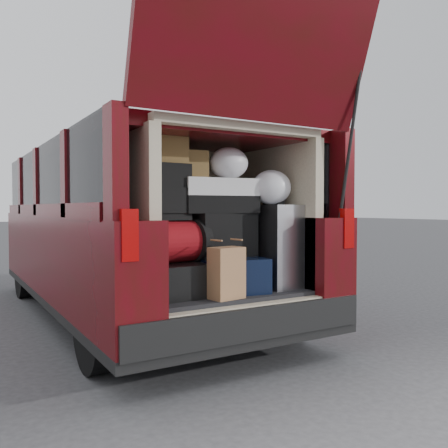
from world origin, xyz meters
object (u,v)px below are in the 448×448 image
(navy_hardshell, at_px, (227,273))
(silver_roller, at_px, (273,246))
(kraft_bag, at_px, (227,273))
(black_hardshell, at_px, (167,279))
(red_duffel, at_px, (172,241))
(black_soft_case, at_px, (223,235))
(twotone_duffel, at_px, (217,196))
(backpack, at_px, (169,192))

(navy_hardshell, bearing_deg, silver_roller, 0.63)
(navy_hardshell, height_order, kraft_bag, kraft_bag)
(black_hardshell, height_order, red_duffel, red_duffel)
(kraft_bag, bearing_deg, black_soft_case, 53.39)
(black_hardshell, bearing_deg, kraft_bag, -52.46)
(navy_hardshell, relative_size, silver_roller, 0.90)
(navy_hardshell, bearing_deg, black_soft_case, 110.20)
(black_soft_case, xyz_separation_m, twotone_duffel, (-0.05, 0.01, 0.30))
(black_hardshell, relative_size, red_duffel, 1.26)
(black_hardshell, bearing_deg, silver_roller, -10.23)
(navy_hardshell, bearing_deg, twotone_duffel, 146.69)
(backpack, bearing_deg, navy_hardshell, -8.59)
(kraft_bag, xyz_separation_m, twotone_duffel, (0.12, 0.34, 0.54))
(silver_roller, bearing_deg, twotone_duffel, 164.73)
(black_hardshell, xyz_separation_m, silver_roller, (0.87, -0.10, 0.21))
(navy_hardshell, relative_size, red_duffel, 1.25)
(black_hardshell, distance_m, backpack, 0.62)
(black_hardshell, relative_size, kraft_bag, 1.65)
(kraft_bag, bearing_deg, backpack, 122.18)
(black_hardshell, distance_m, black_soft_case, 0.55)
(twotone_duffel, bearing_deg, black_soft_case, -10.20)
(black_soft_case, bearing_deg, red_duffel, -176.97)
(silver_roller, relative_size, red_duffel, 1.39)
(black_hardshell, relative_size, navy_hardshell, 1.00)
(navy_hardshell, relative_size, backpack, 1.46)
(black_hardshell, height_order, kraft_bag, kraft_bag)
(black_hardshell, height_order, navy_hardshell, navy_hardshell)
(red_duffel, bearing_deg, backpack, 129.70)
(backpack, height_order, twotone_duffel, backpack)
(navy_hardshell, distance_m, twotone_duffel, 0.59)
(silver_roller, bearing_deg, backpack, 172.38)
(silver_roller, relative_size, black_soft_case, 1.41)
(black_hardshell, distance_m, twotone_duffel, 0.73)
(silver_roller, xyz_separation_m, twotone_duffel, (-0.45, 0.11, 0.39))
(red_duffel, bearing_deg, kraft_bag, -59.77)
(black_hardshell, xyz_separation_m, navy_hardshell, (0.47, -0.04, 0.01))
(kraft_bag, relative_size, backpack, 0.89)
(black_hardshell, height_order, black_soft_case, black_soft_case)
(silver_roller, height_order, twotone_duffel, twotone_duffel)
(kraft_bag, bearing_deg, twotone_duffel, 60.88)
(black_hardshell, bearing_deg, red_duffel, -52.35)
(kraft_bag, bearing_deg, red_duffel, 121.73)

